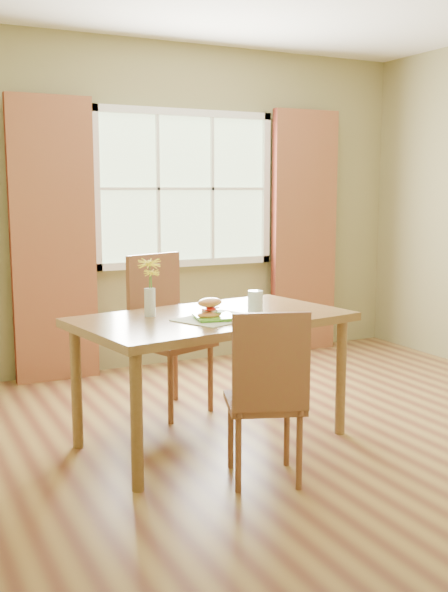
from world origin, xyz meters
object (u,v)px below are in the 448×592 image
dining_table (212,328)px  croissant_sandwich (210,308)px  chair_far (164,325)px  water_glass (255,303)px  flower_vase (150,282)px  chair_near (267,390)px

dining_table → croissant_sandwich: size_ratio=9.81×
dining_table → chair_far: size_ratio=1.59×
chair_far → water_glass: 0.85m
water_glass → flower_vase: 0.64m
flower_vase → dining_table: bearing=-22.0°
chair_far → flower_vase: (-0.30, -0.57, 0.38)m
chair_near → chair_far: chair_far is taller
chair_far → water_glass: size_ratio=7.81×
croissant_sandwich → flower_vase: 0.40m
chair_far → flower_vase: bearing=-137.0°
dining_table → flower_vase: 0.46m
chair_far → croissant_sandwich: chair_far is taller
croissant_sandwich → flower_vase: (-0.25, 0.29, 0.13)m
chair_far → croissant_sandwich: 0.90m
chair_near → flower_vase: bearing=130.3°
flower_vase → chair_near: bearing=-69.7°
chair_near → chair_far: 1.40m
chair_near → croissant_sandwich: (-0.06, 0.54, 0.34)m
chair_near → chair_far: size_ratio=0.86×
chair_far → chair_near: bearing=-108.8°
croissant_sandwich → flower_vase: size_ratio=0.51×
dining_table → croissant_sandwich: (-0.09, -0.15, 0.15)m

